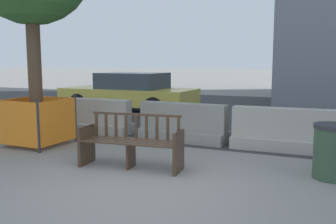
% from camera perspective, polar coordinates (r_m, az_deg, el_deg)
% --- Properties ---
extents(ground_plane, '(200.00, 200.00, 0.00)m').
position_cam_1_polar(ground_plane, '(5.26, -4.67, -11.69)').
color(ground_plane, gray).
extents(street_asphalt, '(120.00, 12.00, 0.01)m').
position_cam_1_polar(street_asphalt, '(13.37, 13.59, -0.06)').
color(street_asphalt, '#333335').
rests_on(street_asphalt, ground).
extents(street_bench, '(1.74, 0.71, 0.88)m').
position_cam_1_polar(street_bench, '(6.22, -5.61, -4.87)').
color(street_bench, '#473323').
rests_on(street_bench, ground).
extents(jersey_barrier_centre, '(2.02, 0.76, 0.84)m').
position_cam_1_polar(jersey_barrier_centre, '(8.32, 2.24, -2.06)').
color(jersey_barrier_centre, gray).
rests_on(jersey_barrier_centre, ground).
extents(jersey_barrier_left, '(2.02, 0.74, 0.84)m').
position_cam_1_polar(jersey_barrier_left, '(9.46, -11.30, -1.04)').
color(jersey_barrier_left, '#ADA89E').
rests_on(jersey_barrier_left, ground).
extents(jersey_barrier_right, '(2.03, 0.76, 0.84)m').
position_cam_1_polar(jersey_barrier_right, '(7.78, 17.10, -3.07)').
color(jersey_barrier_right, '#ADA89E').
rests_on(jersey_barrier_right, ground).
extents(construction_fence, '(1.17, 1.17, 1.06)m').
position_cam_1_polar(construction_fence, '(8.34, -19.33, -1.15)').
color(construction_fence, '#2D2D33').
rests_on(construction_fence, ground).
extents(car_taxi_near, '(4.79, 2.04, 1.37)m').
position_cam_1_polar(car_taxi_near, '(13.35, -5.91, 3.01)').
color(car_taxi_near, '#DBC64C').
rests_on(car_taxi_near, ground).
extents(trash_bin, '(0.60, 0.60, 0.82)m').
position_cam_1_polar(trash_bin, '(6.12, 23.89, -5.52)').
color(trash_bin, '#334C38').
rests_on(trash_bin, ground).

